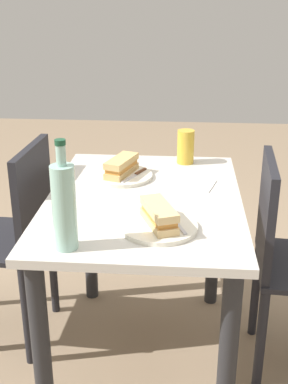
# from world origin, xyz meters

# --- Properties ---
(ground_plane) EXTENTS (8.00, 8.00, 0.00)m
(ground_plane) POSITION_xyz_m (0.00, 0.00, 0.00)
(ground_plane) COLOR #8C755B
(dining_table) EXTENTS (0.98, 0.71, 0.72)m
(dining_table) POSITION_xyz_m (0.00, 0.00, 0.59)
(dining_table) COLOR beige
(dining_table) RESTS_ON ground
(chair_near) EXTENTS (0.42, 0.42, 0.87)m
(chair_near) POSITION_xyz_m (-0.12, -0.55, 0.50)
(chair_near) COLOR black
(chair_near) RESTS_ON ground
(plate_near) EXTENTS (0.25, 0.25, 0.01)m
(plate_near) POSITION_xyz_m (0.26, 0.07, 0.73)
(plate_near) COLOR silver
(plate_near) RESTS_ON dining_table
(baguette_sandwich_near) EXTENTS (0.20, 0.13, 0.07)m
(baguette_sandwich_near) POSITION_xyz_m (0.26, 0.07, 0.77)
(baguette_sandwich_near) COLOR #DBB77A
(baguette_sandwich_near) RESTS_ON plate_near
(knife_near) EXTENTS (0.17, 0.07, 0.01)m
(knife_near) POSITION_xyz_m (0.23, 0.12, 0.74)
(knife_near) COLOR silver
(knife_near) RESTS_ON plate_near
(plate_far) EXTENTS (0.25, 0.25, 0.01)m
(plate_far) POSITION_xyz_m (-0.20, -0.11, 0.73)
(plate_far) COLOR silver
(plate_far) RESTS_ON dining_table
(baguette_sandwich_far) EXTENTS (0.20, 0.13, 0.07)m
(baguette_sandwich_far) POSITION_xyz_m (-0.20, -0.11, 0.77)
(baguette_sandwich_far) COLOR tan
(baguette_sandwich_far) RESTS_ON plate_far
(knife_far) EXTENTS (0.17, 0.09, 0.01)m
(knife_far) POSITION_xyz_m (-0.19, -0.05, 0.74)
(knife_far) COLOR silver
(knife_far) RESTS_ON plate_far
(water_bottle) EXTENTS (0.07, 0.07, 0.33)m
(water_bottle) POSITION_xyz_m (0.41, -0.20, 0.86)
(water_bottle) COLOR #99C6B7
(water_bottle) RESTS_ON dining_table
(beer_glass) EXTENTS (0.07, 0.07, 0.15)m
(beer_glass) POSITION_xyz_m (-0.40, 0.15, 0.80)
(beer_glass) COLOR gold
(beer_glass) RESTS_ON dining_table
(paper_napkin) EXTENTS (0.17, 0.17, 0.00)m
(paper_napkin) POSITION_xyz_m (-0.14, 0.19, 0.73)
(paper_napkin) COLOR white
(paper_napkin) RESTS_ON dining_table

